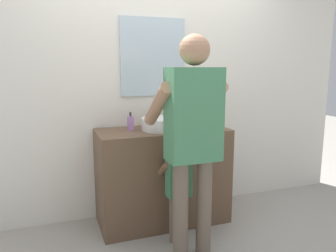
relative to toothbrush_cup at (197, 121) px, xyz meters
name	(u,v)px	position (x,y,z in m)	size (l,w,h in m)	color
ground_plane	(174,235)	(-0.37, -0.35, -0.94)	(14.00, 14.00, 0.00)	#9E998E
back_wall	(152,77)	(-0.37, 0.27, 0.41)	(4.40, 0.10, 2.70)	silver
vanity_cabinet	(163,176)	(-0.37, -0.05, -0.50)	(1.19, 0.54, 0.88)	brown
sink_basin	(163,124)	(-0.37, -0.07, 0.00)	(0.39, 0.39, 0.11)	white
faucet	(155,117)	(-0.37, 0.17, 0.03)	(0.18, 0.14, 0.18)	#B7BABF
toothbrush_cup	(197,121)	(0.00, 0.00, 0.00)	(0.07, 0.07, 0.21)	silver
soap_bottle	(131,123)	(-0.65, 0.01, 0.01)	(0.06, 0.06, 0.17)	#B27FC6
child_toddler	(178,182)	(-0.37, -0.45, -0.42)	(0.27, 0.27, 0.87)	#6B5B4C
adult_parent	(193,129)	(-0.36, -0.69, 0.07)	(0.52, 0.55, 1.67)	#6B5B4C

